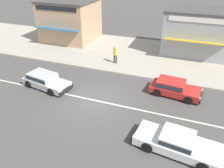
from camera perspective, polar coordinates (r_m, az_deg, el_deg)
name	(u,v)px	position (r m, az deg, el deg)	size (l,w,h in m)	color
ground_plane	(96,101)	(15.79, -4.09, -4.37)	(160.00, 160.00, 0.00)	#4C4947
lane_centre_stripe	(96,101)	(15.79, -4.09, -4.36)	(50.40, 0.14, 0.01)	silver
kerb_strip	(132,53)	(23.73, 5.34, 7.98)	(68.00, 10.00, 0.15)	#ADA393
hatchback_red_0	(174,87)	(16.83, 15.79, -0.84)	(3.86, 2.08, 1.10)	red
hatchback_silver_2	(45,80)	(17.96, -17.09, 0.99)	(4.14, 2.22, 1.10)	#B7BABF
sedan_white_3	(177,142)	(12.29, 16.63, -14.40)	(4.73, 2.21, 1.06)	white
pedestrian_near_clock	(115,53)	(20.78, 0.86, 8.01)	(0.34, 0.34, 1.68)	#232838
shopfront_corner_warung	(70,20)	(27.85, -10.83, 16.14)	(5.97, 6.42, 4.69)	tan
shopfront_mid_block	(196,32)	(24.53, 21.12, 12.62)	(6.41, 5.54, 4.49)	#999EA8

